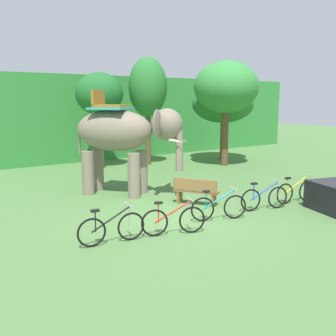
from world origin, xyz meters
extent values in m
plane|color=#4C753D|center=(0.00, 0.00, 0.00)|extent=(80.00, 80.00, 0.00)
cube|color=#338438|center=(0.00, 14.38, 2.40)|extent=(36.00, 6.00, 4.80)
cylinder|color=brown|center=(1.80, 9.09, 1.39)|extent=(0.31, 0.31, 2.78)
ellipsoid|color=#1E6028|center=(1.80, 9.09, 3.73)|extent=(2.36, 2.36, 2.11)
cylinder|color=brown|center=(4.36, 8.65, 1.35)|extent=(0.27, 0.27, 2.71)
ellipsoid|color=#28702D|center=(4.36, 8.65, 4.10)|extent=(2.01, 2.01, 3.08)
cylinder|color=brown|center=(7.51, 6.09, 1.44)|extent=(0.36, 0.36, 2.89)
ellipsoid|color=#338438|center=(7.51, 6.09, 4.08)|extent=(3.31, 3.31, 2.66)
cylinder|color=brown|center=(8.71, 7.64, 1.13)|extent=(0.20, 0.20, 2.25)
ellipsoid|color=#28702D|center=(8.71, 7.64, 3.18)|extent=(3.47, 3.47, 2.06)
ellipsoid|color=gray|center=(-0.13, 3.67, 2.35)|extent=(2.91, 3.14, 1.50)
cylinder|color=gray|center=(0.73, 3.21, 0.80)|extent=(0.44, 0.44, 1.60)
cylinder|color=gray|center=(0.13, 2.73, 0.80)|extent=(0.44, 0.44, 1.60)
cylinder|color=gray|center=(-0.40, 4.61, 0.80)|extent=(0.44, 0.44, 1.60)
cylinder|color=gray|center=(-1.00, 4.13, 0.80)|extent=(0.44, 0.44, 1.60)
ellipsoid|color=gray|center=(1.12, 2.11, 2.60)|extent=(1.47, 1.48, 1.10)
ellipsoid|color=gray|center=(1.51, 2.62, 2.65)|extent=(0.76, 0.65, 0.96)
ellipsoid|color=gray|center=(0.54, 1.84, 2.65)|extent=(0.76, 0.65, 0.96)
cylinder|color=gray|center=(1.40, 1.76, 1.70)|extent=(0.26, 0.26, 1.40)
cone|color=beige|center=(1.54, 1.94, 2.05)|extent=(0.45, 0.51, 0.21)
cone|color=beige|center=(1.20, 1.66, 2.05)|extent=(0.45, 0.51, 0.21)
cube|color=teal|center=(-0.20, 3.75, 3.13)|extent=(1.85, 1.85, 0.08)
cube|color=olive|center=(-0.20, 3.75, 3.22)|extent=(1.39, 1.42, 0.10)
cube|color=olive|center=(-0.51, 4.14, 3.50)|extent=(0.76, 0.64, 0.56)
cylinder|color=gray|center=(-1.02, 4.78, 1.90)|extent=(0.08, 0.08, 0.90)
torus|color=black|center=(-3.01, -0.80, 0.36)|extent=(0.71, 0.13, 0.71)
torus|color=black|center=(-2.02, -0.92, 0.36)|extent=(0.71, 0.13, 0.71)
cylinder|color=black|center=(-2.54, -0.86, 0.60)|extent=(0.97, 0.16, 0.54)
cylinder|color=black|center=(-2.91, -0.81, 0.61)|extent=(0.03, 0.03, 0.52)
cube|color=black|center=(-2.91, -0.81, 0.88)|extent=(0.21, 0.12, 0.06)
cylinder|color=#9E9EA3|center=(-2.07, -0.91, 0.64)|extent=(0.03, 0.03, 0.55)
cylinder|color=#9E9EA3|center=(-2.07, -0.91, 0.91)|extent=(0.09, 0.52, 0.03)
torus|color=black|center=(-1.39, -1.02, 0.36)|extent=(0.69, 0.28, 0.71)
torus|color=black|center=(-0.45, -1.35, 0.36)|extent=(0.69, 0.28, 0.71)
cylinder|color=red|center=(-0.95, -1.18, 0.60)|extent=(0.93, 0.36, 0.54)
cylinder|color=red|center=(-1.30, -1.05, 0.61)|extent=(0.03, 0.03, 0.52)
cube|color=black|center=(-1.30, -1.05, 0.88)|extent=(0.22, 0.16, 0.06)
cylinder|color=#9E9EA3|center=(-0.50, -1.33, 0.64)|extent=(0.03, 0.03, 0.55)
cylinder|color=#9E9EA3|center=(-0.50, -1.33, 0.91)|extent=(0.20, 0.50, 0.03)
torus|color=black|center=(0.41, -0.75, 0.36)|extent=(0.69, 0.28, 0.71)
torus|color=black|center=(1.35, -1.07, 0.36)|extent=(0.69, 0.28, 0.71)
cylinder|color=teal|center=(0.85, -0.90, 0.60)|extent=(0.93, 0.36, 0.54)
cylinder|color=teal|center=(0.50, -0.78, 0.61)|extent=(0.03, 0.03, 0.52)
cube|color=black|center=(0.50, -0.78, 0.88)|extent=(0.22, 0.16, 0.06)
cylinder|color=#9E9EA3|center=(1.30, -1.06, 0.64)|extent=(0.03, 0.03, 0.55)
cylinder|color=#9E9EA3|center=(1.30, -1.06, 0.91)|extent=(0.20, 0.50, 0.03)
torus|color=black|center=(2.29, -0.80, 0.36)|extent=(0.70, 0.22, 0.71)
torus|color=black|center=(3.26, -1.04, 0.36)|extent=(0.70, 0.22, 0.71)
cylinder|color=blue|center=(2.75, -0.91, 0.60)|extent=(0.95, 0.27, 0.54)
cylinder|color=blue|center=(2.39, -0.82, 0.61)|extent=(0.03, 0.03, 0.52)
cube|color=black|center=(2.39, -0.82, 0.88)|extent=(0.22, 0.14, 0.06)
cylinder|color=#9E9EA3|center=(3.21, -1.03, 0.64)|extent=(0.03, 0.03, 0.55)
cylinder|color=#9E9EA3|center=(3.21, -1.03, 0.91)|extent=(0.16, 0.51, 0.03)
torus|color=black|center=(3.85, -0.85, 0.36)|extent=(0.71, 0.15, 0.71)
torus|color=black|center=(4.84, -0.98, 0.36)|extent=(0.71, 0.15, 0.71)
cylinder|color=yellow|center=(4.32, -0.91, 0.60)|extent=(0.97, 0.17, 0.54)
cylinder|color=yellow|center=(3.95, -0.86, 0.61)|extent=(0.03, 0.03, 0.52)
cube|color=black|center=(3.95, -0.86, 0.88)|extent=(0.21, 0.13, 0.06)
cylinder|color=#9E9EA3|center=(4.79, -0.98, 0.64)|extent=(0.03, 0.03, 0.55)
cylinder|color=#9E9EA3|center=(4.79, -0.98, 0.91)|extent=(0.10, 0.52, 0.03)
cylinder|color=black|center=(4.84, -1.57, 0.32)|extent=(0.66, 0.34, 0.64)
cube|color=brown|center=(1.40, 0.79, 0.45)|extent=(1.14, 1.48, 0.06)
cube|color=brown|center=(1.25, 0.70, 0.69)|extent=(0.85, 1.30, 0.40)
cube|color=brown|center=(1.08, 1.30, 0.23)|extent=(0.35, 0.26, 0.45)
cube|color=brown|center=(1.72, 0.29, 0.23)|extent=(0.35, 0.26, 0.45)
camera|label=1|loc=(-6.46, -9.02, 3.43)|focal=41.55mm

